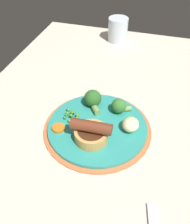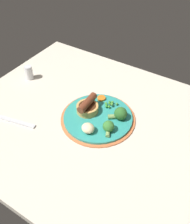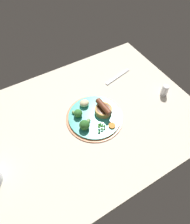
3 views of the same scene
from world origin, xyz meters
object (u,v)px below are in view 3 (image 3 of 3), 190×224
broccoli_floret_near (78,113)px  fork (118,77)px  salt_shaker (165,90)px  potato_chunk_2 (84,103)px  dinner_plate (95,117)px  sausage_pudding (103,109)px  carrot_slice_2 (112,126)px  pea_pile (101,127)px  broccoli_floret_far (85,125)px

broccoli_floret_near → fork: size_ratio=0.30×
salt_shaker → potato_chunk_2: bearing=161.2°
dinner_plate → potato_chunk_2: 8.63cm
potato_chunk_2 → fork: 28.53cm
sausage_pudding → dinner_plate: bearing=-94.6°
dinner_plate → broccoli_floret_near: broccoli_floret_near is taller
fork → broccoli_floret_near: bearing=-169.3°
sausage_pudding → salt_shaker: bearing=78.8°
fork → potato_chunk_2: bearing=-172.4°
carrot_slice_2 → salt_shaker: size_ratio=0.52×
carrot_slice_2 → salt_shaker: (34.95, 3.57, 1.29)cm
carrot_slice_2 → fork: size_ratio=0.18×
sausage_pudding → fork: 27.75cm
potato_chunk_2 → salt_shaker: (39.99, -13.65, 0.02)cm
sausage_pudding → pea_pile: size_ratio=2.07×
fork → salt_shaker: size_ratio=2.89×
dinner_plate → sausage_pudding: sausage_pudding is taller
dinner_plate → broccoli_floret_far: (-7.23, -3.34, 3.10)cm
sausage_pudding → carrot_slice_2: size_ratio=3.07×
pea_pile → fork: 36.59cm
broccoli_floret_near → fork: (32.45, 13.56, -3.04)cm
sausage_pudding → potato_chunk_2: bearing=-147.7°
broccoli_floret_near → broccoli_floret_far: 7.51cm
fork → salt_shaker: bearing=-72.2°
pea_pile → carrot_slice_2: size_ratio=1.48×
broccoli_floret_near → broccoli_floret_far: size_ratio=0.88×
carrot_slice_2 → fork: 34.47cm
potato_chunk_2 → pea_pile: bearing=-89.4°
sausage_pudding → broccoli_floret_near: bearing=-113.1°
pea_pile → broccoli_floret_near: broccoli_floret_near is taller
broccoli_floret_far → carrot_slice_2: bearing=116.0°
pea_pile → fork: size_ratio=0.26×
sausage_pudding → potato_chunk_2: sausage_pudding is taller
pea_pile → salt_shaker: (39.83, 1.89, 0.77)cm
broccoli_floret_near → dinner_plate: bearing=33.0°
broccoli_floret_near → salt_shaker: bearing=52.7°
broccoli_floret_near → potato_chunk_2: size_ratio=1.17×
sausage_pudding → fork: size_ratio=0.55×
pea_pile → salt_shaker: size_ratio=0.77×
broccoli_floret_far → fork: broccoli_floret_far is taller
potato_chunk_2 → salt_shaker: 42.26cm
broccoli_floret_far → fork: size_ratio=0.34×
dinner_plate → broccoli_floret_far: broccoli_floret_far is taller
potato_chunk_2 → fork: (26.76, 9.51, -2.75)cm
dinner_plate → salt_shaker: size_ratio=4.43×
dinner_plate → pea_pile: size_ratio=5.79×
sausage_pudding → broccoli_floret_near: (-11.50, 4.33, -0.30)cm
carrot_slice_2 → fork: (21.72, 26.73, -1.48)cm
carrot_slice_2 → salt_shaker: bearing=5.8°
salt_shaker → broccoli_floret_near: bearing=168.1°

